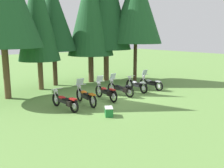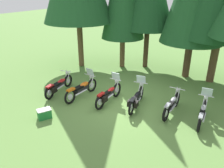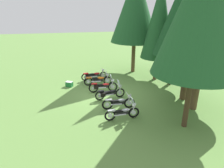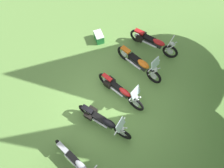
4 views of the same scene
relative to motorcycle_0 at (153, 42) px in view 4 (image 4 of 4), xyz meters
name	(u,v)px [view 4 (image 4 of 4)]	position (x,y,z in m)	size (l,w,h in m)	color
ground_plane	(112,109)	(3.55, 0.53, -0.45)	(80.00, 80.00, 0.00)	#608C42
motorcycle_0	(153,42)	(0.00, 0.00, 0.00)	(0.77, 2.41, 1.01)	black
motorcycle_1	(139,63)	(1.38, 0.23, 0.04)	(0.75, 2.42, 1.38)	black
motorcycle_2	(120,90)	(2.89, 0.38, 0.03)	(0.64, 2.30, 1.39)	black
motorcycle_3	(103,121)	(4.24, 0.67, 0.01)	(0.76, 2.28, 1.37)	black
motorcycle_4	(78,163)	(5.86, 0.96, -0.01)	(0.72, 2.22, 1.02)	black
picnic_cooler	(99,37)	(1.19, -2.23, -0.23)	(0.61, 0.68, 0.44)	#1E7233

